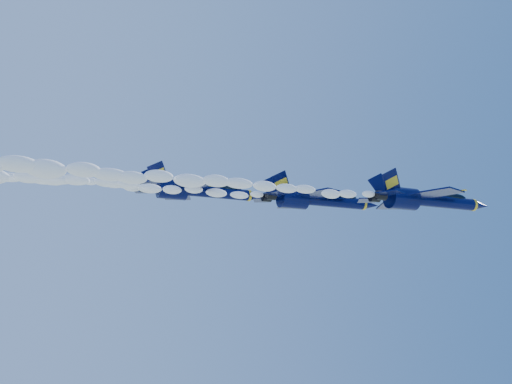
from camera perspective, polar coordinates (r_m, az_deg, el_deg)
name	(u,v)px	position (r m, az deg, el deg)	size (l,w,h in m)	color
jet_lead	(425,200)	(80.98, 14.83, -0.68)	(17.41, 14.28, 6.47)	#050A36
smoke_trail_jet_lead	(170,179)	(66.05, -7.65, 1.17)	(49.63, 2.08, 1.87)	white
jet_second	(316,200)	(83.29, 5.36, -0.68)	(16.94, 13.90, 6.30)	#050A36
smoke_trail_jet_second	(59,180)	(73.41, -17.07, 1.01)	(49.63, 2.02, 1.82)	white
jet_third	(197,190)	(81.09, -5.24, 0.14)	(16.61, 13.62, 6.17)	#050A36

